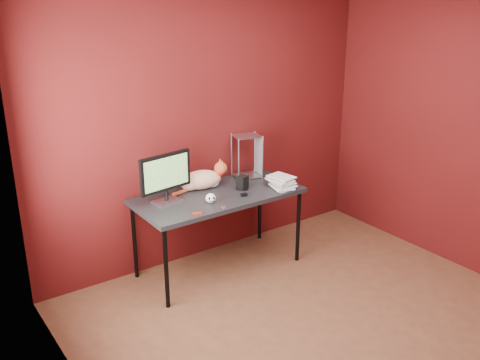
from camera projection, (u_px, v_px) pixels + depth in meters
room at (348, 152)px, 3.56m from camera, size 3.52×3.52×2.61m
desk at (218, 199)px, 4.78m from camera, size 1.50×0.70×0.75m
monitor at (166, 176)px, 4.50m from camera, size 0.50×0.19×0.43m
cat at (202, 179)px, 4.86m from camera, size 0.55×0.28×0.26m
skull_mug at (211, 198)px, 4.55m from camera, size 0.09×0.09×0.08m
speaker at (242, 183)px, 4.85m from camera, size 0.11×0.11×0.13m
book_stack at (275, 126)px, 4.69m from camera, size 0.23×0.27×1.17m
wire_rack at (247, 156)px, 5.13m from camera, size 0.29×0.25×0.42m
pocket_knife at (197, 213)px, 4.33m from camera, size 0.07×0.04×0.01m
black_gadget at (244, 195)px, 4.71m from camera, size 0.06×0.04×0.03m
washer at (224, 207)px, 4.47m from camera, size 0.05×0.05×0.00m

